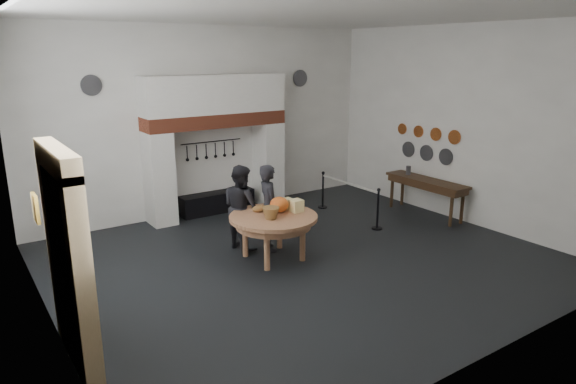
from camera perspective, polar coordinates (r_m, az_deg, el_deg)
floor at (r=10.01m, az=1.86°, el=-7.48°), size 9.00×8.00×0.02m
ceiling at (r=9.26m, az=2.11°, el=19.17°), size 9.00×8.00×0.02m
wall_back at (r=12.79m, az=-8.76°, el=7.81°), size 9.00×0.02×4.50m
wall_front at (r=6.66m, az=22.74°, el=-0.01°), size 9.00×0.02×4.50m
wall_left at (r=7.68m, az=-26.27°, el=1.51°), size 0.02×8.00×4.50m
wall_right at (r=12.54m, az=18.95°, el=7.03°), size 0.02×8.00×4.50m
chimney_pier_left at (r=12.12m, az=-14.10°, el=1.47°), size 0.55×0.70×2.15m
chimney_pier_right at (r=13.38m, az=-2.20°, el=3.20°), size 0.55×0.70×2.15m
hearth_brick_band at (r=12.47m, az=-8.06°, el=7.93°), size 3.50×0.72×0.32m
chimney_hood at (r=12.40m, az=-8.17°, el=10.72°), size 3.50×0.70×0.90m
iron_range at (r=12.95m, az=-7.86°, el=-1.12°), size 1.90×0.45×0.50m
utensil_rail at (r=12.79m, az=-8.51°, el=5.56°), size 1.60×0.02×0.02m
door_recess at (r=7.03m, az=-23.82°, el=-7.97°), size 0.04×1.10×2.50m
door_jamb_near at (r=6.39m, az=-21.84°, el=-9.60°), size 0.22×0.30×2.60m
door_jamb_far at (r=7.67m, az=-24.21°, el=-5.69°), size 0.22×0.30×2.60m
door_lintel at (r=6.65m, az=-24.34°, el=3.36°), size 0.22×1.70×0.30m
wall_plaque at (r=8.61m, az=-26.24°, el=-1.62°), size 0.05×0.34×0.44m
work_table at (r=9.77m, az=-1.63°, el=-2.81°), size 2.04×2.04×0.07m
pumpkin at (r=9.89m, az=-0.98°, el=-1.41°), size 0.36×0.36×0.31m
cheese_block_big at (r=9.95m, az=0.94°, el=-1.53°), size 0.22×0.22×0.24m
cheese_block_small at (r=10.18m, az=-0.12°, el=-1.25°), size 0.18×0.18×0.20m
wicker_basket at (r=9.52m, az=-1.91°, el=-2.37°), size 0.39×0.39×0.22m
bread_loaf at (r=9.97m, az=-3.21°, el=-1.84°), size 0.31×0.18×0.13m
visitor_near at (r=10.21m, az=-2.15°, el=-1.76°), size 0.56×0.72×1.76m
visitor_far at (r=10.35m, az=-5.20°, el=-1.67°), size 0.72×0.89×1.73m
side_table at (r=12.87m, az=15.14°, el=1.24°), size 0.55×2.20×0.06m
pewter_jug at (r=13.22m, az=13.23°, el=2.36°), size 0.12×0.12×0.22m
copper_pan_a at (r=12.67m, az=18.01°, el=5.81°), size 0.03×0.34×0.34m
copper_pan_b at (r=13.01m, az=16.10°, el=6.19°), size 0.03×0.32×0.32m
copper_pan_c at (r=13.36m, az=14.29°, el=6.54°), size 0.03×0.30×0.30m
copper_pan_d at (r=13.73m, az=12.58°, el=6.86°), size 0.03×0.28×0.28m
pewter_plate_left at (r=12.88m, az=17.13°, el=3.75°), size 0.03×0.40×0.40m
pewter_plate_mid at (r=13.25m, az=15.12°, el=4.21°), size 0.03×0.40×0.40m
pewter_plate_right at (r=13.64m, az=13.22°, el=4.64°), size 0.03×0.40×0.40m
pewter_plate_back_left at (r=11.76m, az=-21.02°, el=11.02°), size 0.44×0.03×0.44m
pewter_plate_back_right at (r=14.04m, az=1.36°, el=12.52°), size 0.44×0.03×0.44m
barrier_post_near at (r=11.69m, az=9.95°, el=-1.98°), size 0.05×0.05×0.90m
barrier_post_far at (r=13.13m, az=3.90°, el=0.13°), size 0.05×0.05×0.90m
barrier_rope at (r=12.29m, az=6.80°, el=0.93°), size 0.04×2.00×0.04m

